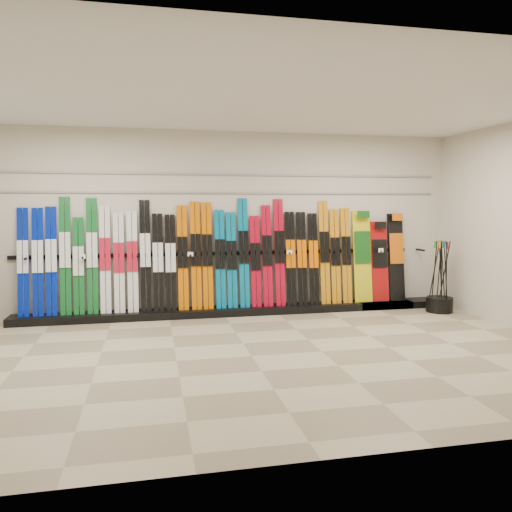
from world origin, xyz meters
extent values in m
plane|color=gray|center=(0.00, 0.00, 0.00)|extent=(8.00, 8.00, 0.00)
plane|color=beige|center=(0.00, 2.50, 1.50)|extent=(8.00, 0.00, 8.00)
plane|color=silver|center=(0.00, 0.00, 3.00)|extent=(8.00, 8.00, 0.00)
cube|color=black|center=(0.22, 2.28, 0.06)|extent=(8.00, 0.40, 0.12)
cube|color=#021B9E|center=(-3.05, 2.35, 0.94)|extent=(0.17, 0.25, 1.64)
cube|color=#021B9E|center=(-2.84, 2.35, 0.94)|extent=(0.17, 0.25, 1.64)
cube|color=#021B9E|center=(-2.65, 2.35, 0.95)|extent=(0.17, 0.26, 1.66)
cube|color=#115A23|center=(-2.45, 2.36, 1.02)|extent=(0.17, 0.28, 1.81)
cube|color=#115A23|center=(-2.25, 2.34, 0.87)|extent=(0.17, 0.23, 1.49)
cube|color=#115A23|center=(-2.05, 2.36, 1.02)|extent=(0.17, 0.28, 1.79)
cube|color=silver|center=(-1.86, 2.35, 0.96)|extent=(0.17, 0.26, 1.67)
cube|color=silver|center=(-1.65, 2.34, 0.90)|extent=(0.17, 0.24, 1.56)
cube|color=silver|center=(-1.44, 2.34, 0.91)|extent=(0.17, 0.25, 1.59)
cube|color=black|center=(-1.24, 2.36, 1.00)|extent=(0.17, 0.27, 1.76)
cube|color=black|center=(-1.05, 2.34, 0.89)|extent=(0.17, 0.24, 1.55)
cube|color=black|center=(-0.85, 2.34, 0.88)|extent=(0.17, 0.24, 1.53)
cube|color=#D26000|center=(-0.65, 2.35, 0.96)|extent=(0.17, 0.26, 1.68)
cube|color=#D26000|center=(-0.44, 2.36, 0.99)|extent=(0.17, 0.27, 1.74)
cube|color=#D26000|center=(-0.26, 2.35, 0.98)|extent=(0.17, 0.26, 1.72)
cube|color=#03668C|center=(-0.05, 2.35, 0.92)|extent=(0.17, 0.25, 1.60)
cube|color=#03668C|center=(0.14, 2.34, 0.90)|extent=(0.17, 0.24, 1.56)
cube|color=#03668C|center=(0.35, 2.36, 1.02)|extent=(0.17, 0.27, 1.79)
cube|color=#A8061E|center=(0.54, 2.34, 0.87)|extent=(0.17, 0.23, 1.50)
cube|color=#A8061E|center=(0.74, 2.35, 0.96)|extent=(0.17, 0.26, 1.68)
cube|color=#A8061E|center=(0.96, 2.36, 1.01)|extent=(0.17, 0.27, 1.78)
cube|color=black|center=(1.15, 2.34, 0.90)|extent=(0.17, 0.24, 1.57)
cube|color=black|center=(1.35, 2.34, 0.90)|extent=(0.17, 0.24, 1.56)
cube|color=black|center=(1.55, 2.34, 0.89)|extent=(0.17, 0.24, 1.54)
cube|color=#C2770F|center=(1.75, 2.36, 1.00)|extent=(0.17, 0.27, 1.75)
cube|color=#C2770F|center=(1.95, 2.35, 0.92)|extent=(0.17, 0.25, 1.61)
cube|color=#C2770F|center=(2.15, 2.35, 0.93)|extent=(0.17, 0.25, 1.63)
cube|color=gold|center=(2.45, 2.36, 0.91)|extent=(0.32, 0.24, 1.58)
cube|color=#990C0C|center=(2.77, 2.35, 0.81)|extent=(0.30, 0.22, 1.39)
cube|color=black|center=(3.09, 2.36, 0.88)|extent=(0.28, 0.24, 1.53)
cylinder|color=black|center=(3.60, 1.76, 0.12)|extent=(0.44, 0.44, 0.25)
cylinder|color=black|center=(3.71, 1.84, 0.61)|extent=(0.16, 0.10, 1.17)
cylinder|color=black|center=(3.53, 1.85, 0.61)|extent=(0.14, 0.10, 1.17)
cylinder|color=black|center=(3.63, 1.73, 0.61)|extent=(0.16, 0.04, 1.17)
cylinder|color=black|center=(3.49, 1.79, 0.61)|extent=(0.15, 0.10, 1.17)
cylinder|color=black|center=(3.69, 1.88, 0.61)|extent=(0.05, 0.06, 1.18)
cylinder|color=black|center=(3.56, 1.74, 0.61)|extent=(0.10, 0.07, 1.18)
cylinder|color=black|center=(3.65, 1.69, 0.61)|extent=(0.06, 0.14, 1.18)
cylinder|color=black|center=(3.66, 1.85, 0.61)|extent=(0.06, 0.11, 1.18)
cylinder|color=black|center=(3.61, 1.62, 0.61)|extent=(0.08, 0.06, 1.18)
cube|color=gray|center=(0.00, 2.48, 2.00)|extent=(7.60, 0.02, 0.03)
cube|color=gray|center=(0.00, 2.48, 2.30)|extent=(7.60, 0.02, 0.03)
camera|label=1|loc=(-1.15, -5.70, 1.81)|focal=35.00mm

